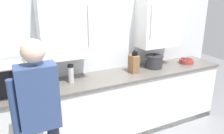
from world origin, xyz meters
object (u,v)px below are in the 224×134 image
Objects in this scene: thermos_flask at (71,74)px; stock_pot at (154,61)px; knife_block at (134,64)px; microwave_oven at (19,77)px; fruit_bowl at (186,61)px; person_figure at (39,114)px.

thermos_flask reaches higher than stock_pot.
stock_pot is at bearing 6.39° from knife_block.
microwave_oven is 1.93m from stock_pot.
microwave_oven is at bearing -179.74° from stock_pot.
thermos_flask is (-0.93, 0.02, -0.01)m from knife_block.
microwave_oven is at bearing 178.40° from thermos_flask.
thermos_flask is at bearing 179.27° from fruit_bowl.
thermos_flask is at bearing -1.60° from microwave_oven.
microwave_oven reaches higher than thermos_flask.
stock_pot is (1.32, 0.03, -0.02)m from thermos_flask.
knife_block is 1.62m from person_figure.
fruit_bowl is 2.56m from person_figure.
fruit_bowl is at bearing -4.68° from stock_pot.
knife_block is 0.93m from thermos_flask.
person_figure is at bearing -124.10° from thermos_flask.
stock_pot reaches higher than fruit_bowl.
fruit_bowl is (1.94, -0.02, -0.08)m from thermos_flask.
fruit_bowl is at bearing -0.73° from thermos_flask.
person_figure is at bearing -163.27° from fruit_bowl.
fruit_bowl is at bearing -0.94° from microwave_oven.
person_figure is (0.09, -0.78, -0.09)m from microwave_oven.
stock_pot is (0.39, 0.04, -0.03)m from knife_block.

